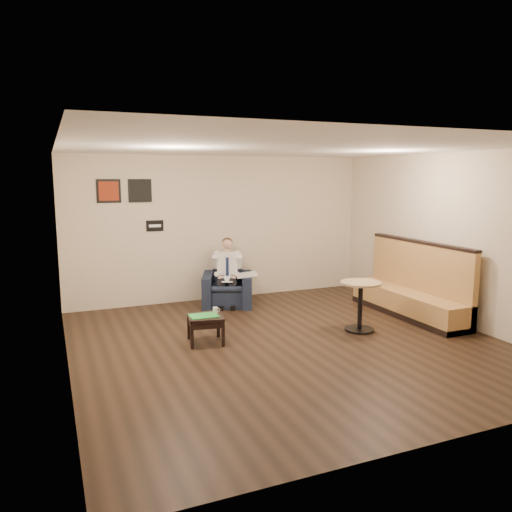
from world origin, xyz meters
name	(u,v)px	position (x,y,z in m)	size (l,w,h in m)	color
ground	(288,343)	(0.00, 0.00, 0.00)	(6.00, 6.00, 0.00)	black
wall_back	(221,228)	(0.00, 3.00, 1.40)	(6.00, 0.02, 2.80)	beige
wall_front	(444,294)	(0.00, -3.00, 1.40)	(6.00, 0.02, 2.80)	beige
wall_left	(63,262)	(-3.00, 0.00, 1.40)	(0.02, 6.00, 2.80)	beige
wall_right	(453,238)	(3.00, 0.00, 1.40)	(0.02, 6.00, 2.80)	beige
ceiling	(290,147)	(0.00, 0.00, 2.80)	(6.00, 6.00, 0.02)	white
seating_sign	(155,226)	(-1.30, 2.98, 1.50)	(0.32, 0.02, 0.20)	black
art_print_left	(109,191)	(-2.10, 2.98, 2.15)	(0.42, 0.03, 0.42)	maroon
art_print_right	(140,191)	(-1.55, 2.98, 2.15)	(0.42, 0.03, 0.42)	black
armchair	(227,282)	(-0.08, 2.42, 0.44)	(0.91, 0.91, 0.88)	black
seated_man	(227,275)	(-0.12, 2.32, 0.60)	(0.57, 0.86, 1.20)	silver
lap_papers	(227,279)	(-0.16, 2.23, 0.54)	(0.20, 0.29, 0.01)	white
newspaper	(247,275)	(0.23, 2.20, 0.60)	(0.38, 0.48, 0.01)	silver
side_table	(206,329)	(-1.10, 0.50, 0.20)	(0.50, 0.50, 0.41)	black
green_folder	(204,316)	(-1.13, 0.49, 0.41)	(0.41, 0.29, 0.01)	green
coffee_mug	(215,310)	(-0.92, 0.58, 0.45)	(0.07, 0.07, 0.09)	white
smartphone	(207,313)	(-1.03, 0.64, 0.41)	(0.13, 0.06, 0.01)	black
banquette	(409,279)	(2.59, 0.53, 0.64)	(0.60, 2.51, 1.28)	#AC7D42
cafe_table	(360,306)	(1.31, 0.12, 0.39)	(0.63, 0.63, 0.78)	tan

